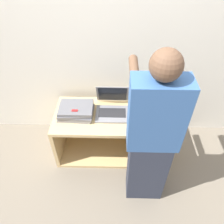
{
  "coord_description": "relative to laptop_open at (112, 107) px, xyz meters",
  "views": [
    {
      "loc": [
        0.04,
        -1.36,
        2.11
      ],
      "look_at": [
        0.0,
        0.2,
        0.67
      ],
      "focal_mm": 35.0,
      "sensor_mm": 36.0,
      "label": 1
    }
  ],
  "objects": [
    {
      "name": "laptop_stack_left",
      "position": [
        -0.37,
        -0.06,
        0.0
      ],
      "size": [
        0.36,
        0.27,
        0.11
      ],
      "color": "gray",
      "rests_on": "cart"
    },
    {
      "name": "wall_back",
      "position": [
        0.0,
        0.33,
        0.6
      ],
      "size": [
        8.0,
        0.05,
        2.4
      ],
      "color": "silver",
      "rests_on": "ground_plane"
    },
    {
      "name": "person",
      "position": [
        0.33,
        -0.57,
        0.17
      ],
      "size": [
        0.4,
        0.52,
        1.56
      ],
      "color": "#2D3342",
      "rests_on": "ground_plane"
    },
    {
      "name": "ground_plane",
      "position": [
        0.0,
        -0.34,
        -0.6
      ],
      "size": [
        12.0,
        12.0,
        0.0
      ],
      "primitive_type": "plane",
      "color": "#756B5B"
    },
    {
      "name": "inventory_tag",
      "position": [
        -0.37,
        -0.12,
        0.06
      ],
      "size": [
        0.06,
        0.02,
        0.01
      ],
      "color": "red",
      "rests_on": "laptop_stack_left"
    },
    {
      "name": "laptop_stack_right",
      "position": [
        0.37,
        -0.06,
        -0.01
      ],
      "size": [
        0.36,
        0.28,
        0.08
      ],
      "color": "gray",
      "rests_on": "cart"
    },
    {
      "name": "laptop_open",
      "position": [
        0.0,
        0.0,
        0.0
      ],
      "size": [
        0.34,
        0.35,
        0.26
      ],
      "color": "gray",
      "rests_on": "cart"
    },
    {
      "name": "cart",
      "position": [
        0.0,
        0.0,
        -0.33
      ],
      "size": [
        1.22,
        0.57,
        0.55
      ],
      "color": "tan",
      "rests_on": "ground_plane"
    }
  ]
}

